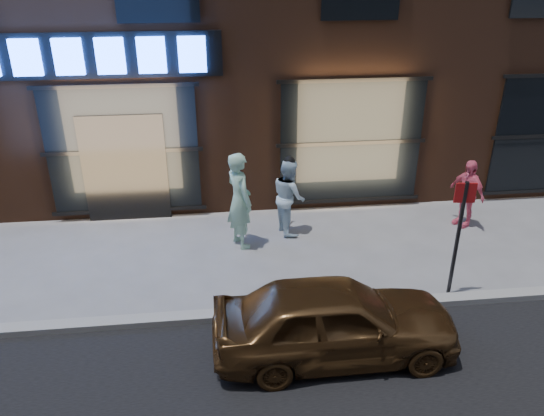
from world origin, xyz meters
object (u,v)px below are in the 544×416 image
(man_bowtie, at_px, (239,200))
(passerby, at_px, (467,193))
(man_cap, at_px, (289,196))
(sign_post, at_px, (459,229))
(gold_sedan, at_px, (335,320))

(man_bowtie, distance_m, passerby, 4.94)
(man_bowtie, height_order, passerby, man_bowtie)
(man_cap, xyz_separation_m, sign_post, (2.46, -2.68, 0.48))
(passerby, distance_m, sign_post, 2.94)
(man_cap, height_order, sign_post, sign_post)
(man_cap, relative_size, sign_post, 0.76)
(man_bowtie, relative_size, man_cap, 1.22)
(sign_post, bearing_deg, gold_sedan, -146.05)
(gold_sedan, bearing_deg, man_bowtie, 18.47)
(man_cap, bearing_deg, gold_sedan, 169.49)
(gold_sedan, bearing_deg, passerby, -44.95)
(man_cap, xyz_separation_m, gold_sedan, (0.12, -3.94, -0.21))
(man_cap, distance_m, sign_post, 3.67)
(passerby, bearing_deg, man_bowtie, -109.49)
(passerby, xyz_separation_m, sign_post, (-1.39, -2.53, 0.54))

